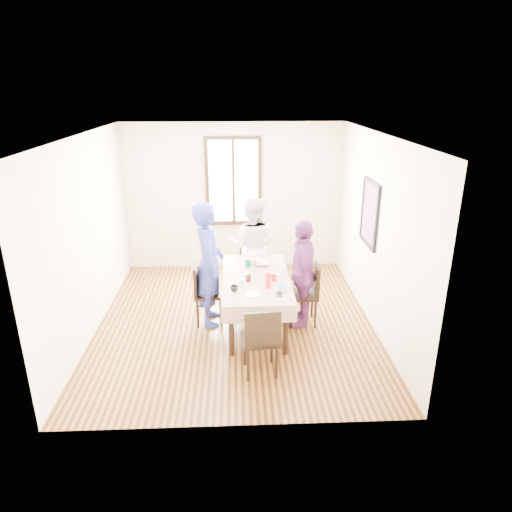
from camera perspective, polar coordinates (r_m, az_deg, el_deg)
The scene contains 30 objects.
ground at distance 6.93m, azimuth -2.57°, elevation -8.02°, with size 4.50×4.50×0.00m, color black.
back_wall at distance 8.57m, azimuth -2.78°, elevation 7.27°, with size 4.00×4.00×0.00m, color beige.
right_wall at distance 6.69m, azimuth 14.64°, elevation 2.82°, with size 4.50×4.50×0.00m, color beige.
window_frame at distance 8.48m, azimuth -2.81°, elevation 9.22°, with size 1.02×0.06×1.62m, color black.
window_pane at distance 8.49m, azimuth -2.81°, elevation 9.23°, with size 0.90×0.02×1.50m, color white.
art_poster at distance 6.91m, azimuth 13.93°, elevation 5.16°, with size 0.04×0.76×0.96m, color red.
dining_table at distance 6.63m, azimuth -0.02°, elevation -5.72°, with size 0.82×1.68×0.75m, color black.
tablecloth at distance 6.48m, azimuth -0.02°, elevation -2.70°, with size 0.94×1.80×0.01m, color #5A120A.
chair_left at distance 6.75m, azimuth -5.90°, elevation -4.61°, with size 0.42×0.42×0.91m, color black.
chair_right at distance 6.71m, azimuth 5.82°, elevation -4.76°, with size 0.42×0.42×0.91m, color black.
chair_far at distance 7.66m, azimuth -0.42°, elevation -1.36°, with size 0.42×0.42×0.91m, color black.
chair_near at distance 5.58m, azimuth 0.53°, elevation -10.24°, with size 0.42×0.42×0.91m, color black.
person_left at distance 6.57m, azimuth -5.89°, elevation -1.04°, with size 0.66×0.43×1.81m, color #2B3798.
person_far at distance 7.51m, azimuth -0.42°, elevation 1.19°, with size 0.80×0.62×1.65m, color silver.
person_right at distance 6.57m, azimuth 5.76°, elevation -2.16°, with size 0.92×0.38×1.57m, color #702E71.
mug_black at distance 6.04m, azimuth -2.72°, elevation -4.04°, with size 0.10×0.10×0.08m, color black.
mug_flag at distance 6.36m, azimuth 2.22°, elevation -2.71°, with size 0.09×0.09×0.08m, color red.
mug_green at distance 6.83m, azimuth -0.96°, elevation -0.99°, with size 0.11×0.11×0.09m, color #0C7226.
serving_bowl at distance 6.89m, azimuth 0.64°, elevation -0.94°, with size 0.23×0.23×0.06m, color white.
juice_carton at distance 6.12m, azimuth 1.54°, elevation -3.03°, with size 0.07×0.07×0.21m, color red.
butter_tub at distance 6.08m, azimuth 3.24°, elevation -4.01°, with size 0.11×0.11×0.05m, color white.
jam_jar at distance 6.33m, azimuth -0.98°, elevation -2.71°, with size 0.07×0.07×0.10m, color black.
drinking_glass at distance 6.20m, azimuth -1.75°, elevation -3.26°, with size 0.06×0.06×0.09m, color silver.
smartphone at distance 5.96m, azimuth 2.90°, elevation -4.75°, with size 0.07×0.15×0.01m, color black.
flower_vase at distance 6.50m, azimuth -0.18°, elevation -1.93°, with size 0.06×0.06×0.13m, color silver.
plate_right at distance 6.57m, azimuth 2.28°, elevation -2.25°, with size 0.20×0.20×0.01m, color white.
plate_far at distance 7.10m, azimuth -0.06°, elevation -0.46°, with size 0.20×0.20×0.01m, color white.
plate_near at distance 5.95m, azimuth -0.40°, elevation -4.76°, with size 0.20×0.20×0.01m, color white.
butter_lid at distance 6.07m, azimuth 3.24°, elevation -3.73°, with size 0.12×0.12×0.01m, color blue.
flower_bunch at distance 6.46m, azimuth -0.18°, elevation -1.00°, with size 0.09×0.09×0.10m, color yellow, non-canonical shape.
Camera 1 is at (0.03, -6.09, 3.31)m, focal length 32.26 mm.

